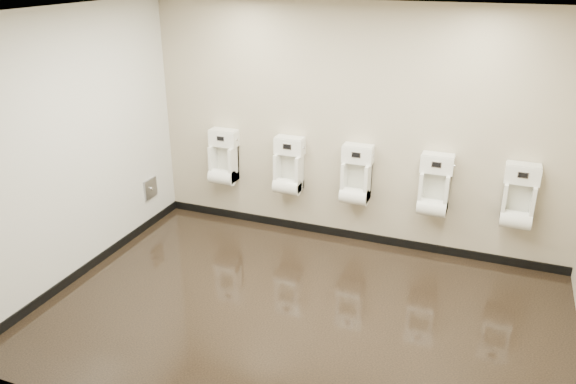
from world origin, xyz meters
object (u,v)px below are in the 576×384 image
access_panel (150,188)px  urinal_2 (356,179)px  urinal_0 (223,161)px  urinal_4 (518,201)px  urinal_1 (289,170)px  urinal_3 (434,190)px

access_panel → urinal_2: size_ratio=0.37×
urinal_0 → urinal_4: 3.49m
urinal_4 → urinal_2: bearing=180.0°
urinal_2 → urinal_4: 1.76m
urinal_2 → urinal_4: same height
urinal_1 → urinal_2: bearing=0.0°
urinal_1 → urinal_2: size_ratio=1.00×
urinal_0 → urinal_2: same height
urinal_2 → urinal_3: size_ratio=1.00×
urinal_4 → urinal_0: bearing=180.0°
urinal_0 → urinal_1: 0.88m
urinal_3 → urinal_1: bearing=180.0°
urinal_0 → urinal_3: (2.62, 0.00, 0.00)m
urinal_0 → urinal_4: bearing=0.0°
access_panel → urinal_2: 2.61m
urinal_0 → urinal_2: (1.72, 0.00, 0.00)m
urinal_1 → urinal_2: same height
urinal_0 → urinal_1: bearing=0.0°
urinal_4 → urinal_3: bearing=180.0°
urinal_3 → urinal_4: same height
urinal_3 → urinal_0: bearing=180.0°
urinal_4 → access_panel: bearing=-174.3°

